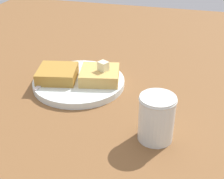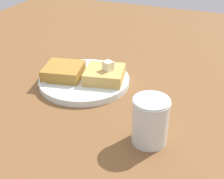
# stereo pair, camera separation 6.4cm
# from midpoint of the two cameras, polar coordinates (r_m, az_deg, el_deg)

# --- Properties ---
(table_surface) EXTENTS (1.30, 1.30, 0.03)m
(table_surface) POSITION_cam_midpoint_polar(r_m,az_deg,el_deg) (0.82, -3.06, 2.55)
(table_surface) COLOR brown
(table_surface) RESTS_ON ground
(plate) EXTENTS (0.22, 0.22, 0.02)m
(plate) POSITION_cam_midpoint_polar(r_m,az_deg,el_deg) (0.75, -8.49, 1.33)
(plate) COLOR white
(plate) RESTS_ON table_surface
(toast_slice_left) EXTENTS (0.10, 0.10, 0.03)m
(toast_slice_left) POSITION_cam_midpoint_polar(r_m,az_deg,el_deg) (0.73, -4.75, 2.60)
(toast_slice_left) COLOR tan
(toast_slice_left) RESTS_ON plate
(toast_slice_middle) EXTENTS (0.10, 0.10, 0.03)m
(toast_slice_middle) POSITION_cam_midpoint_polar(r_m,az_deg,el_deg) (0.75, -12.35, 2.77)
(toast_slice_middle) COLOR #A7792E
(toast_slice_middle) RESTS_ON plate
(butter_pat_primary) EXTENTS (0.03, 0.03, 0.02)m
(butter_pat_primary) POSITION_cam_midpoint_polar(r_m,az_deg,el_deg) (0.72, -4.16, 4.23)
(butter_pat_primary) COLOR #EFE9B4
(butter_pat_primary) RESTS_ON toast_slice_left
(fork) EXTENTS (0.04, 0.16, 0.00)m
(fork) POSITION_cam_midpoint_polar(r_m,az_deg,el_deg) (0.78, -12.29, 2.85)
(fork) COLOR silver
(fork) RESTS_ON plate
(syrup_jar) EXTENTS (0.07, 0.07, 0.09)m
(syrup_jar) POSITION_cam_midpoint_polar(r_m,az_deg,el_deg) (0.55, 4.87, -5.55)
(syrup_jar) COLOR #5B2511
(syrup_jar) RESTS_ON table_surface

